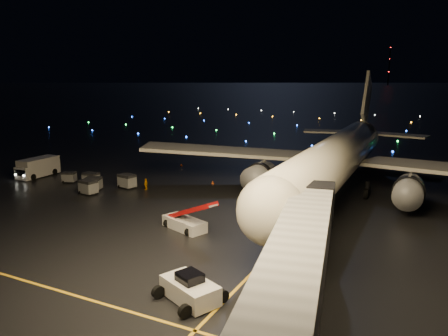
{
  "coord_description": "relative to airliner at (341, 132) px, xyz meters",
  "views": [
    {
      "loc": [
        24.07,
        -30.32,
        14.98
      ],
      "look_at": [
        2.97,
        12.0,
        5.0
      ],
      "focal_mm": 35.0,
      "sensor_mm": 36.0,
      "label": 1
    }
  ],
  "objects": [
    {
      "name": "baggage_cart_3",
      "position": [
        -31.76,
        -11.96,
        -7.04
      ],
      "size": [
        2.15,
        1.57,
        1.76
      ],
      "primitive_type": "cube",
      "rotation": [
        0.0,
        0.0,
        0.06
      ],
      "color": "slate",
      "rests_on": "ground"
    },
    {
      "name": "baggage_cart_4",
      "position": [
        -35.6,
        -12.26,
        -7.16
      ],
      "size": [
        2.12,
        1.8,
        1.53
      ],
      "primitive_type": "cube",
      "rotation": [
        0.0,
        0.0,
        0.35
      ],
      "color": "slate",
      "rests_on": "ground"
    },
    {
      "name": "safety_cone_2",
      "position": [
        -16.75,
        -3.81,
        -7.69
      ],
      "size": [
        0.47,
        0.47,
        0.45
      ],
      "primitive_type": "cone",
      "rotation": [
        0.0,
        0.0,
        0.21
      ],
      "color": "#FF5A16",
      "rests_on": "ground"
    },
    {
      "name": "service_truck",
      "position": [
        -42.63,
        -11.43,
        -6.48
      ],
      "size": [
        2.72,
        7.89,
        2.88
      ],
      "primitive_type": "cube",
      "rotation": [
        0.0,
        0.0,
        0.03
      ],
      "color": "silver",
      "rests_on": "ground"
    },
    {
      "name": "baggage_cart_2",
      "position": [
        -29.46,
        -13.98,
        -7.05
      ],
      "size": [
        2.43,
        2.08,
        1.74
      ],
      "primitive_type": "cube",
      "rotation": [
        0.0,
        0.0,
        0.37
      ],
      "color": "slate",
      "rests_on": "ground"
    },
    {
      "name": "taxiway_lights",
      "position": [
        -12.58,
        79.43,
        -7.74
      ],
      "size": [
        164.0,
        92.0,
        0.36
      ],
      "primitive_type": null,
      "color": "black",
      "rests_on": "ground"
    },
    {
      "name": "safety_cone_0",
      "position": [
        -6.52,
        -8.49,
        -7.67
      ],
      "size": [
        0.58,
        0.58,
        0.5
      ],
      "primitive_type": "cone",
      "rotation": [
        0.0,
        0.0,
        -0.42
      ],
      "color": "#FF5A16",
      "rests_on": "ground"
    },
    {
      "name": "safety_cone_3",
      "position": [
        -27.37,
        4.84,
        -7.69
      ],
      "size": [
        0.42,
        0.42,
        0.47
      ],
      "primitive_type": "cone",
      "rotation": [
        0.0,
        0.0,
        -0.01
      ],
      "color": "#FF5A16",
      "rests_on": "ground"
    },
    {
      "name": "baggage_cart_0",
      "position": [
        -28.54,
        -15.91,
        -6.99
      ],
      "size": [
        2.41,
        1.87,
        1.86
      ],
      "primitive_type": "cube",
      "rotation": [
        0.0,
        0.0,
        -0.17
      ],
      "color": "slate",
      "rests_on": "ground"
    },
    {
      "name": "baggage_cart_1",
      "position": [
        -26.1,
        -11.13,
        -6.97
      ],
      "size": [
        2.49,
        1.97,
        1.9
      ],
      "primitive_type": "cube",
      "rotation": [
        0.0,
        0.0,
        -0.2
      ],
      "color": "slate",
      "rests_on": "ground"
    },
    {
      "name": "pushback_tug",
      "position": [
        -2.72,
        -33.56,
        -6.91
      ],
      "size": [
        4.8,
        3.77,
        2.03
      ],
      "primitive_type": "cube",
      "rotation": [
        0.0,
        0.0,
        -0.42
      ],
      "color": "silver",
      "rests_on": "ground"
    },
    {
      "name": "ground",
      "position": [
        -12.58,
        273.43,
        -7.92
      ],
      "size": [
        2000.0,
        2000.0,
        0.0
      ],
      "primitive_type": "plane",
      "color": "black",
      "rests_on": "ground"
    },
    {
      "name": "belt_loader",
      "position": [
        -10.52,
        -21.6,
        -6.18
      ],
      "size": [
        7.42,
        4.37,
        3.48
      ],
      "primitive_type": null,
      "rotation": [
        0.0,
        0.0,
        -0.36
      ],
      "color": "silver",
      "rests_on": "ground"
    },
    {
      "name": "airliner",
      "position": [
        0.0,
        0.0,
        0.0
      ],
      "size": [
        56.86,
        54.12,
        15.84
      ],
      "primitive_type": null,
      "rotation": [
        0.0,
        0.0,
        0.02
      ],
      "color": "silver",
      "rests_on": "ground"
    },
    {
      "name": "lane_cross",
      "position": [
        -17.58,
        -36.57,
        -7.91
      ],
      "size": [
        60.0,
        0.25,
        0.02
      ],
      "primitive_type": "cube",
      "color": "gold",
      "rests_on": "ground"
    },
    {
      "name": "safety_cone_1",
      "position": [
        -10.85,
        -2.94,
        -7.69
      ],
      "size": [
        0.42,
        0.42,
        0.46
      ],
      "primitive_type": "cone",
      "rotation": [
        0.0,
        0.0,
        -0.05
      ],
      "color": "#FF5A16",
      "rests_on": "ground"
    },
    {
      "name": "crew_c",
      "position": [
        -23.24,
        -10.74,
        -7.14
      ],
      "size": [
        0.55,
        0.97,
        1.56
      ],
      "primitive_type": "imported",
      "rotation": [
        0.0,
        0.0,
        -1.38
      ],
      "color": "orange",
      "rests_on": "ground"
    },
    {
      "name": "radio_mast",
      "position": [
        -72.58,
        713.43,
        24.08
      ],
      "size": [
        1.8,
        1.8,
        64.0
      ],
      "primitive_type": "cylinder",
      "color": "black",
      "rests_on": "ground"
    },
    {
      "name": "lane_centre",
      "position": [
        -0.58,
        -11.57,
        -7.91
      ],
      "size": [
        0.25,
        80.0,
        0.02
      ],
      "primitive_type": "cube",
      "color": "gold",
      "rests_on": "ground"
    }
  ]
}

